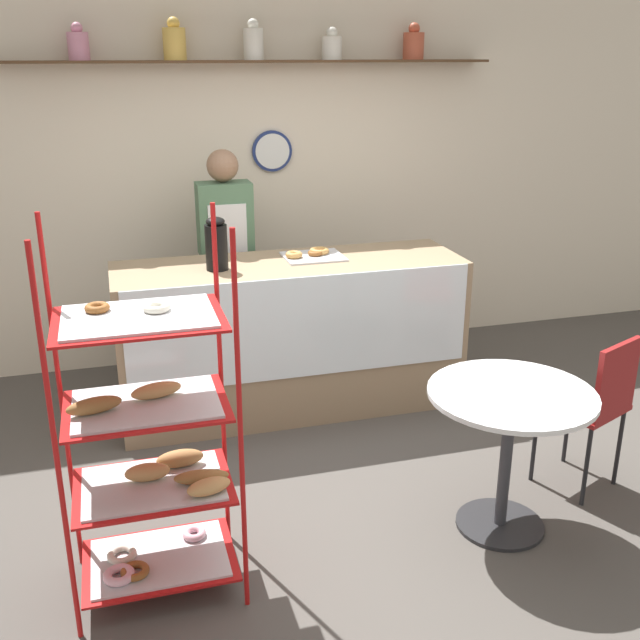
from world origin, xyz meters
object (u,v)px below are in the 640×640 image
object	(u,v)px
person_worker	(227,257)
coffee_carafe	(216,244)
cafe_chair	(597,398)
pastry_rack	(152,449)
cafe_table	(509,425)
donut_tray_counter	(312,255)

from	to	relation	value
person_worker	coffee_carafe	size ratio (longest dim) A/B	5.08
cafe_chair	coffee_carafe	world-z (taller)	coffee_carafe
pastry_rack	coffee_carafe	size ratio (longest dim) A/B	5.10
person_worker	cafe_table	world-z (taller)	person_worker
pastry_rack	donut_tray_counter	world-z (taller)	pastry_rack
cafe_chair	coffee_carafe	size ratio (longest dim) A/B	2.69
person_worker	donut_tray_counter	size ratio (longest dim) A/B	4.33
pastry_rack	donut_tray_counter	xyz separation A→B (m)	(1.18, 1.70, 0.34)
cafe_table	cafe_chair	bearing A→B (deg)	16.39
person_worker	donut_tray_counter	xyz separation A→B (m)	(0.49, -0.46, 0.10)
cafe_chair	pastry_rack	bearing A→B (deg)	-19.99
coffee_carafe	donut_tray_counter	distance (m)	0.67
pastry_rack	person_worker	xyz separation A→B (m)	(0.69, 2.16, 0.24)
pastry_rack	cafe_table	xyz separation A→B (m)	(1.70, -0.03, -0.12)
cafe_table	donut_tray_counter	world-z (taller)	donut_tray_counter
cafe_table	donut_tray_counter	size ratio (longest dim) A/B	2.09
coffee_carafe	pastry_rack	bearing A→B (deg)	-108.82
pastry_rack	cafe_chair	size ratio (longest dim) A/B	1.89
cafe_chair	coffee_carafe	bearing A→B (deg)	-62.16
person_worker	cafe_chair	distance (m)	2.63
person_worker	coffee_carafe	xyz separation A→B (m)	(-0.15, -0.59, 0.25)
pastry_rack	cafe_chair	distance (m)	2.34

